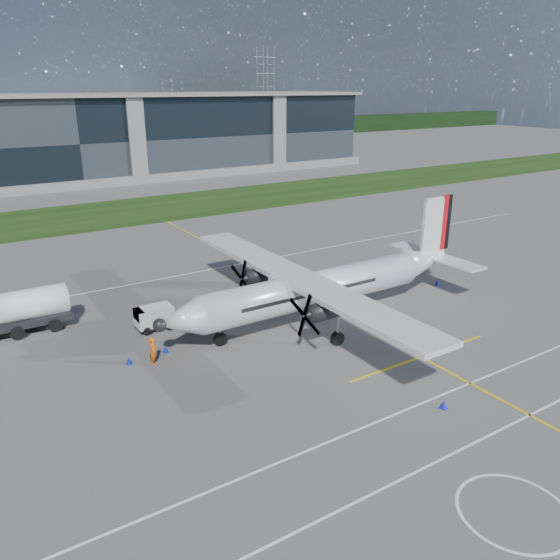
{
  "coord_description": "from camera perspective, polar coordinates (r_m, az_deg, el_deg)",
  "views": [
    {
      "loc": [
        -22.17,
        -28.2,
        16.95
      ],
      "look_at": [
        -1.55,
        4.23,
        3.21
      ],
      "focal_mm": 35.0,
      "sensor_mm": 36.0,
      "label": 1
    }
  ],
  "objects": [
    {
      "name": "white_lane_line",
      "position": [
        31.31,
        21.48,
        -14.65
      ],
      "size": [
        90.0,
        0.15,
        0.01
      ],
      "primitive_type": "cube",
      "color": "white",
      "rests_on": "ground"
    },
    {
      "name": "safety_cone_tail",
      "position": [
        51.03,
        16.12,
        -0.23
      ],
      "size": [
        0.36,
        0.36,
        0.5
      ],
      "primitive_type": "cone",
      "color": "#0B1CCB",
      "rests_on": "ground"
    },
    {
      "name": "terminal_building",
      "position": [
        110.85,
        -21.41,
        13.48
      ],
      "size": [
        120.0,
        20.0,
        15.0
      ],
      "primitive_type": "cube",
      "color": "black",
      "rests_on": "ground"
    },
    {
      "name": "safety_cone_fwd",
      "position": [
        36.82,
        -15.51,
        -8.08
      ],
      "size": [
        0.36,
        0.36,
        0.5
      ],
      "primitive_type": "cone",
      "color": "#0B1CCB",
      "rests_on": "ground"
    },
    {
      "name": "ground_crew_person",
      "position": [
        36.07,
        -13.13,
        -7.03
      ],
      "size": [
        0.95,
        1.05,
        2.11
      ],
      "primitive_type": "imported",
      "rotation": [
        0.0,
        0.0,
        1.06
      ],
      "color": "#F25907",
      "rests_on": "ground"
    },
    {
      "name": "baggage_tug",
      "position": [
        41.15,
        -13.01,
        -3.89
      ],
      "size": [
        2.85,
        1.71,
        1.71
      ],
      "primitive_type": null,
      "color": "silver",
      "rests_on": "ground"
    },
    {
      "name": "pylon_east",
      "position": [
        207.95,
        -1.51,
        19.13
      ],
      "size": [
        9.0,
        4.6,
        30.0
      ],
      "primitive_type": null,
      "color": "gray",
      "rests_on": "ground"
    },
    {
      "name": "safety_cone_portwing",
      "position": [
        32.36,
        16.76,
        -12.33
      ],
      "size": [
        0.36,
        0.36,
        0.5
      ],
      "primitive_type": "cone",
      "color": "#0B1CCB",
      "rests_on": "ground"
    },
    {
      "name": "yellow_taxiway_centerline",
      "position": [
        48.78,
        0.88,
        -0.66
      ],
      "size": [
        0.2,
        70.0,
        0.01
      ],
      "primitive_type": "cube",
      "color": "yellow",
      "rests_on": "ground"
    },
    {
      "name": "fuel_tanker_truck",
      "position": [
        43.47,
        -27.1,
        -3.32
      ],
      "size": [
        8.38,
        2.72,
        3.14
      ],
      "primitive_type": null,
      "color": "white",
      "rests_on": "ground"
    },
    {
      "name": "grass_strip",
      "position": [
        81.14,
        -15.98,
        6.87
      ],
      "size": [
        400.0,
        18.0,
        0.04
      ],
      "primitive_type": "cube",
      "color": "black",
      "rests_on": "ground"
    },
    {
      "name": "turboprop_aircraft",
      "position": [
        40.94,
        4.71,
        1.36
      ],
      "size": [
        26.56,
        27.55,
        8.26
      ],
      "primitive_type": null,
      "color": "silver",
      "rests_on": "ground"
    },
    {
      "name": "ground",
      "position": [
        73.68,
        -14.12,
        5.78
      ],
      "size": [
        400.0,
        400.0,
        0.0
      ],
      "primitive_type": "plane",
      "color": "#555351",
      "rests_on": "ground"
    },
    {
      "name": "safety_cone_nose_stbd",
      "position": [
        37.74,
        -11.88,
        -7.05
      ],
      "size": [
        0.36,
        0.36,
        0.5
      ],
      "primitive_type": "cone",
      "color": "#0B1CCB",
      "rests_on": "ground"
    },
    {
      "name": "tree_line",
      "position": [
        170.22,
        -25.56,
        13.12
      ],
      "size": [
        400.0,
        6.0,
        6.0
      ],
      "primitive_type": "cube",
      "color": "black",
      "rests_on": "ground"
    }
  ]
}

